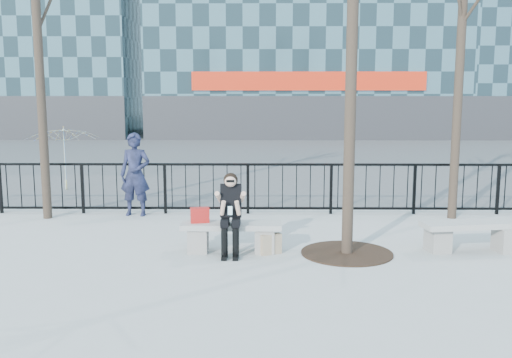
{
  "coord_description": "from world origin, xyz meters",
  "views": [
    {
      "loc": [
        0.51,
        -9.17,
        2.63
      ],
      "look_at": [
        0.4,
        0.8,
        1.1
      ],
      "focal_mm": 40.0,
      "sensor_mm": 36.0,
      "label": 1
    }
  ],
  "objects_px": {
    "bench_second": "(472,233)",
    "standing_man": "(135,174)",
    "seated_woman": "(231,214)",
    "bench_main": "(231,234)"
  },
  "relations": [
    {
      "from": "bench_second",
      "to": "seated_woman",
      "type": "distance_m",
      "value": 4.02
    },
    {
      "from": "bench_second",
      "to": "standing_man",
      "type": "relative_size",
      "value": 0.96
    },
    {
      "from": "seated_woman",
      "to": "standing_man",
      "type": "distance_m",
      "value": 3.69
    },
    {
      "from": "seated_woman",
      "to": "standing_man",
      "type": "xyz_separation_m",
      "value": [
        -2.2,
        2.96,
        0.22
      ]
    },
    {
      "from": "bench_main",
      "to": "bench_second",
      "type": "bearing_deg",
      "value": 0.92
    },
    {
      "from": "seated_woman",
      "to": "standing_man",
      "type": "relative_size",
      "value": 0.75
    },
    {
      "from": "bench_second",
      "to": "standing_man",
      "type": "bearing_deg",
      "value": 147.45
    },
    {
      "from": "bench_main",
      "to": "bench_second",
      "type": "relative_size",
      "value": 0.97
    },
    {
      "from": "standing_man",
      "to": "seated_woman",
      "type": "bearing_deg",
      "value": -48.88
    },
    {
      "from": "seated_woman",
      "to": "standing_man",
      "type": "height_order",
      "value": "standing_man"
    }
  ]
}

